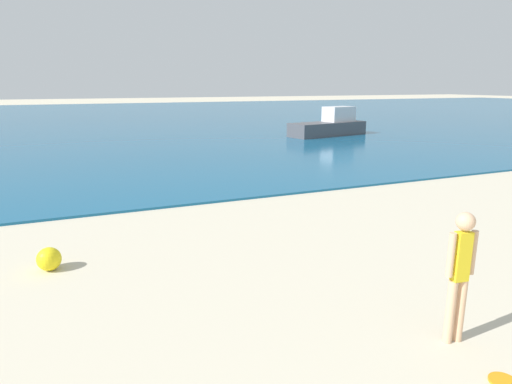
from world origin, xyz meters
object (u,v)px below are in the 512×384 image
(person_standing, at_px, (460,270))
(beach_ball, at_px, (49,259))
(frisbee, at_px, (503,381))
(boat_near, at_px, (330,126))

(person_standing, distance_m, beach_ball, 5.90)
(frisbee, relative_size, boat_near, 0.06)
(person_standing, distance_m, frisbee, 1.15)
(boat_near, relative_size, beach_ball, 12.91)
(person_standing, distance_m, boat_near, 20.52)
(beach_ball, bearing_deg, person_standing, -43.09)
(person_standing, relative_size, beach_ball, 4.11)
(frisbee, xyz_separation_m, beach_ball, (-4.17, 4.75, 0.17))
(boat_near, bearing_deg, person_standing, 50.24)
(beach_ball, bearing_deg, frisbee, -48.70)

